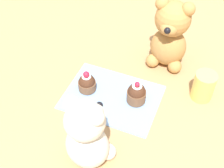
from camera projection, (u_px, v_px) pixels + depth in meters
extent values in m
plane|color=tan|center=(112.00, 97.00, 0.88)|extent=(4.00, 4.00, 0.00)
cube|color=#7A9ED1|center=(112.00, 97.00, 0.88)|extent=(0.26, 0.19, 0.01)
ellipsoid|color=silver|center=(87.00, 146.00, 0.71)|extent=(0.12, 0.11, 0.12)
sphere|color=silver|center=(85.00, 121.00, 0.64)|extent=(0.09, 0.09, 0.09)
ellipsoid|color=silver|center=(95.00, 111.00, 0.66)|extent=(0.05, 0.05, 0.03)
sphere|color=black|center=(99.00, 105.00, 0.67)|extent=(0.02, 0.02, 0.02)
sphere|color=silver|center=(96.00, 118.00, 0.60)|extent=(0.03, 0.03, 0.03)
sphere|color=silver|center=(71.00, 103.00, 0.63)|extent=(0.03, 0.03, 0.03)
sphere|color=silver|center=(108.00, 152.00, 0.74)|extent=(0.04, 0.04, 0.04)
sphere|color=silver|center=(86.00, 138.00, 0.77)|extent=(0.04, 0.04, 0.04)
ellipsoid|color=#B78447|center=(168.00, 47.00, 0.94)|extent=(0.11, 0.10, 0.12)
sphere|color=#B78447|center=(173.00, 19.00, 0.87)|extent=(0.10, 0.10, 0.10)
ellipsoid|color=#B78447|center=(169.00, 28.00, 0.85)|extent=(0.05, 0.04, 0.04)
sphere|color=black|center=(167.00, 31.00, 0.83)|extent=(0.02, 0.02, 0.02)
sphere|color=#B78447|center=(162.00, 3.00, 0.85)|extent=(0.04, 0.04, 0.04)
sphere|color=#B78447|center=(188.00, 9.00, 0.83)|extent=(0.04, 0.04, 0.04)
sphere|color=#B78447|center=(153.00, 60.00, 0.96)|extent=(0.04, 0.04, 0.04)
sphere|color=#B78447|center=(175.00, 66.00, 0.94)|extent=(0.04, 0.04, 0.04)
cylinder|color=brown|center=(87.00, 86.00, 0.89)|extent=(0.05, 0.05, 0.03)
sphere|color=#472819|center=(87.00, 82.00, 0.88)|extent=(0.05, 0.05, 0.05)
cylinder|color=white|center=(86.00, 77.00, 0.86)|extent=(0.03, 0.03, 0.00)
sphere|color=red|center=(86.00, 75.00, 0.86)|extent=(0.02, 0.02, 0.02)
cylinder|color=brown|center=(136.00, 96.00, 0.86)|extent=(0.05, 0.05, 0.03)
sphere|color=#472819|center=(137.00, 92.00, 0.84)|extent=(0.05, 0.05, 0.05)
cylinder|color=white|center=(137.00, 86.00, 0.83)|extent=(0.03, 0.03, 0.00)
sphere|color=red|center=(137.00, 84.00, 0.82)|extent=(0.01, 0.01, 0.01)
cylinder|color=#EADB66|center=(204.00, 86.00, 0.86)|extent=(0.06, 0.06, 0.09)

